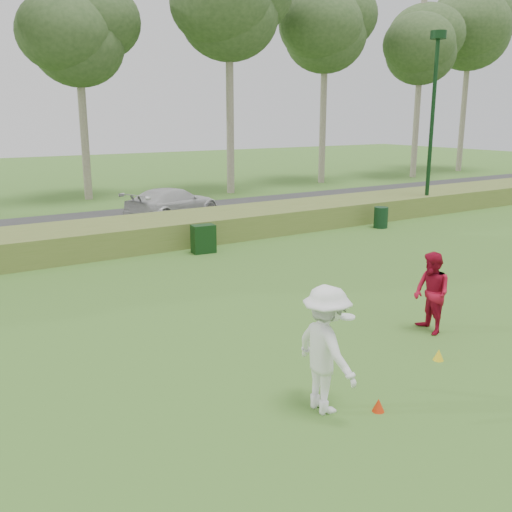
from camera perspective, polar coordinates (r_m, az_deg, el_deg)
ground at (r=11.12m, az=11.35°, el=-10.77°), size 120.00×120.00×0.00m
reed_strip at (r=20.88m, az=-11.89°, el=2.22°), size 80.00×3.00×0.90m
park_road at (r=25.62m, az=-15.85°, el=3.18°), size 80.00×6.00×0.06m
lamp_post at (r=27.89m, az=17.40°, el=15.41°), size 0.70×0.70×8.18m
tree_4 at (r=33.21m, az=-17.44°, el=20.29°), size 6.24×6.24×11.50m
tree_5 at (r=34.77m, az=-2.73°, el=23.70°), size 7.28×7.28×14.00m
tree_6 at (r=40.27m, az=6.96°, el=21.74°), size 7.02×7.02×13.50m
tree_7 at (r=44.93m, az=16.20°, el=19.53°), size 6.50×6.50×12.50m
tree_8 at (r=51.37m, az=20.65°, el=20.56°), size 8.06×8.06×15.00m
player_white at (r=9.10m, az=7.02°, el=-9.24°), size 0.95×1.37×2.07m
player_red at (r=12.78m, az=17.15°, el=-3.57°), size 0.87×1.00×1.77m
cone_orange at (r=9.57m, az=12.14°, el=-14.37°), size 0.20×0.20×0.22m
cone_yellow at (r=11.66m, az=17.79°, el=-9.39°), size 0.20×0.20×0.22m
utility_cabinet at (r=19.48m, az=-5.28°, el=1.72°), size 0.82×0.57×0.97m
trash_bin at (r=24.30m, az=12.38°, el=3.79°), size 0.59×0.59×0.87m
car_right at (r=25.76m, az=-8.31°, el=5.25°), size 5.15×3.53×1.38m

